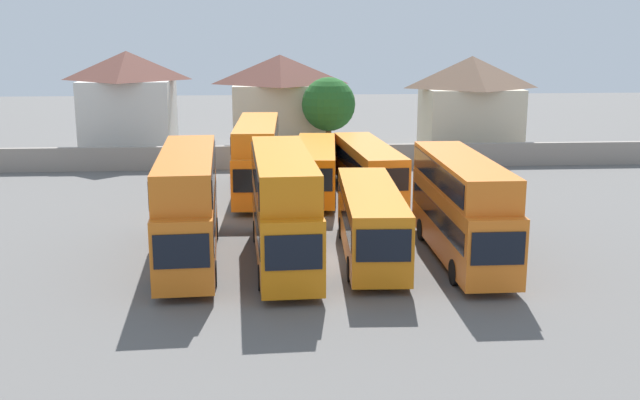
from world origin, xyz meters
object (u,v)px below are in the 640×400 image
at_px(bus_6, 316,167).
at_px(house_terrace_centre, 280,104).
at_px(bus_2, 283,202).
at_px(bus_5, 257,155).
at_px(bus_1, 188,201).
at_px(house_terrace_left, 129,103).
at_px(house_terrace_right, 470,104).
at_px(bus_4, 462,203).
at_px(tree_left_of_lot, 329,104).
at_px(bus_7, 368,166).
at_px(bus_3, 371,219).

height_order(bus_6, house_terrace_centre, house_terrace_centre).
relative_size(bus_2, bus_5, 1.00).
bearing_deg(bus_1, house_terrace_left, -168.51).
distance_m(house_terrace_left, house_terrace_right, 28.94).
bearing_deg(bus_4, bus_2, -90.43).
distance_m(bus_1, tree_left_of_lot, 27.16).
relative_size(bus_4, tree_left_of_lot, 1.66).
height_order(bus_4, tree_left_of_lot, tree_left_of_lot).
height_order(bus_1, house_terrace_left, house_terrace_left).
bearing_deg(house_terrace_centre, bus_5, -96.36).
bearing_deg(house_terrace_left, bus_5, -56.78).
height_order(house_terrace_left, house_terrace_right, house_terrace_left).
relative_size(bus_5, house_terrace_centre, 1.40).
xyz_separation_m(bus_2, tree_left_of_lot, (4.24, 26.35, 1.78)).
bearing_deg(house_terrace_centre, bus_1, -99.22).
bearing_deg(bus_7, tree_left_of_lot, -176.88).
distance_m(house_terrace_centre, house_terrace_right, 16.24).
height_order(bus_1, bus_5, bus_1).
bearing_deg(bus_7, bus_4, 5.53).
relative_size(bus_3, bus_4, 0.98).
bearing_deg(house_terrace_centre, bus_7, -72.07).
height_order(bus_4, house_terrace_left, house_terrace_left).
distance_m(bus_7, house_terrace_left, 24.76).
bearing_deg(house_terrace_left, bus_1, -75.49).
bearing_deg(bus_4, house_terrace_left, -146.53).
bearing_deg(tree_left_of_lot, bus_5, -114.82).
bearing_deg(tree_left_of_lot, bus_1, -108.54).
bearing_deg(bus_3, bus_4, 85.81).
height_order(bus_1, bus_6, bus_1).
bearing_deg(house_terrace_right, tree_left_of_lot, -163.16).
relative_size(bus_3, tree_left_of_lot, 1.63).
bearing_deg(bus_4, bus_6, -157.48).
bearing_deg(tree_left_of_lot, bus_3, -90.30).
relative_size(bus_1, bus_6, 1.04).
distance_m(bus_1, bus_5, 13.99).
bearing_deg(bus_4, bus_1, -93.28).
bearing_deg(bus_6, bus_7, 95.46).
xyz_separation_m(bus_1, bus_2, (4.38, -0.66, 0.01)).
bearing_deg(bus_6, house_terrace_right, 143.08).
bearing_deg(bus_4, bus_3, -96.65).
distance_m(bus_2, house_terrace_left, 33.28).
bearing_deg(bus_3, bus_7, 175.30).
distance_m(bus_3, bus_5, 14.93).
bearing_deg(bus_5, house_terrace_left, -144.82).
xyz_separation_m(bus_1, bus_5, (3.05, 13.65, -0.16)).
relative_size(bus_1, tree_left_of_lot, 1.77).
bearing_deg(bus_7, house_terrace_left, -137.20).
bearing_deg(bus_1, house_terrace_right, 141.38).
height_order(bus_5, house_terrace_centre, house_terrace_centre).
bearing_deg(bus_7, house_terrace_centre, -166.35).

